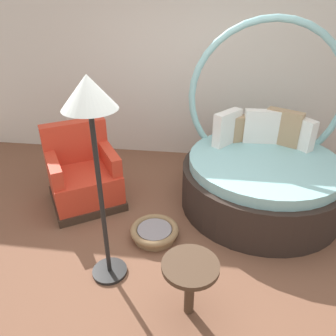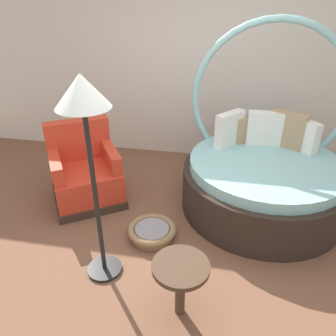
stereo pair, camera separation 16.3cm
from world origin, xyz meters
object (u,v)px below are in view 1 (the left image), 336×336
object	(u,v)px
floor_lamp	(91,116)
side_table	(190,273)
round_daybed	(261,171)
pet_basket	(155,232)
red_armchair	(83,177)

from	to	relation	value
floor_lamp	side_table	bearing A→B (deg)	-22.44
round_daybed	floor_lamp	xyz separation A→B (m)	(-1.48, -1.38, 1.11)
floor_lamp	pet_basket	bearing A→B (deg)	58.21
round_daybed	floor_lamp	world-z (taller)	round_daybed
red_armchair	pet_basket	distance (m)	1.16
round_daybed	red_armchair	bearing A→B (deg)	-172.98
round_daybed	pet_basket	size ratio (longest dim) A/B	4.09
red_armchair	floor_lamp	bearing A→B (deg)	-60.55
round_daybed	pet_basket	world-z (taller)	round_daybed
side_table	floor_lamp	world-z (taller)	floor_lamp
red_armchair	side_table	bearing A→B (deg)	-45.87
pet_basket	floor_lamp	bearing A→B (deg)	-121.79
round_daybed	side_table	xyz separation A→B (m)	(-0.72, -1.69, 0.01)
pet_basket	side_table	distance (m)	1.01
red_armchair	pet_basket	bearing A→B (deg)	-31.24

